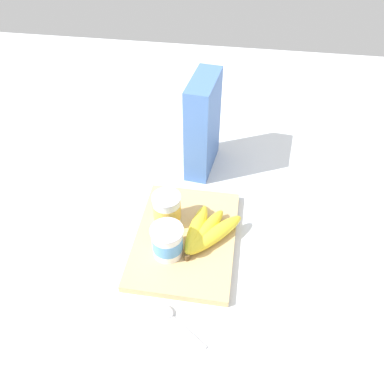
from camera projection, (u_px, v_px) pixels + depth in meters
The scene contains 7 objects.
ground_plane at pixel (185, 241), 0.98m from camera, with size 2.40×2.40×0.00m, color silver.
cutting_board at pixel (185, 238), 0.97m from camera, with size 0.34×0.25×0.02m, color tan.
cereal_box at pixel (203, 126), 1.10m from camera, with size 0.17×0.07×0.29m, color #4770B7.
yogurt_cup_front at pixel (167, 241), 0.90m from camera, with size 0.08×0.08×0.08m.
yogurt_cup_back at pixel (167, 210), 0.97m from camera, with size 0.07×0.07×0.09m.
banana_bunch at pixel (206, 232), 0.95m from camera, with size 0.18×0.15×0.04m.
spoon at pixel (176, 319), 0.82m from camera, with size 0.09×0.12×0.01m.
Camera 1 is at (-0.61, -0.11, 0.77)m, focal length 36.03 mm.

